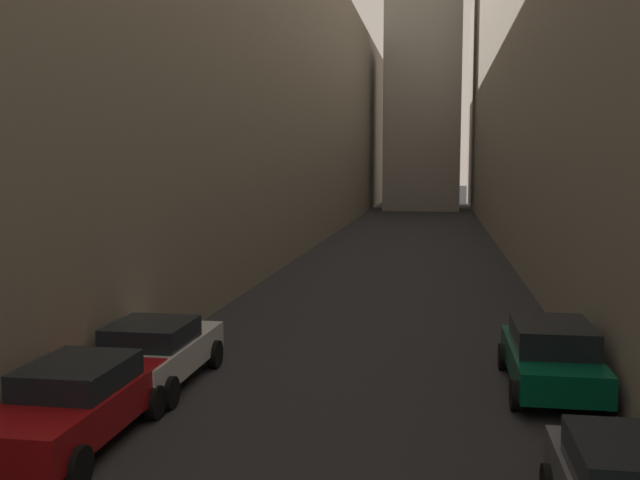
# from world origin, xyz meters

# --- Properties ---
(ground_plane) EXTENTS (264.00, 264.00, 0.00)m
(ground_plane) POSITION_xyz_m (0.00, 48.00, 0.00)
(ground_plane) COLOR #232326
(building_block_left) EXTENTS (11.24, 108.00, 18.48)m
(building_block_left) POSITION_xyz_m (-11.12, 50.00, 9.24)
(building_block_left) COLOR #756B5B
(building_block_left) RESTS_ON ground
(building_block_right) EXTENTS (12.49, 108.00, 23.69)m
(building_block_right) POSITION_xyz_m (11.74, 50.00, 11.84)
(building_block_right) COLOR gray
(building_block_right) RESTS_ON ground
(parked_car_left_third) EXTENTS (1.95, 4.54, 1.49)m
(parked_car_left_third) POSITION_xyz_m (-4.40, 18.94, 0.79)
(parked_car_left_third) COLOR maroon
(parked_car_left_third) RESTS_ON ground
(parked_car_left_far) EXTENTS (2.06, 4.51, 1.47)m
(parked_car_left_far) POSITION_xyz_m (-4.40, 22.57, 0.77)
(parked_car_left_far) COLOR silver
(parked_car_left_far) RESTS_ON ground
(parked_car_right_far) EXTENTS (2.01, 4.42, 1.52)m
(parked_car_right_far) POSITION_xyz_m (4.40, 23.62, 0.79)
(parked_car_right_far) COLOR #05472D
(parked_car_right_far) RESTS_ON ground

